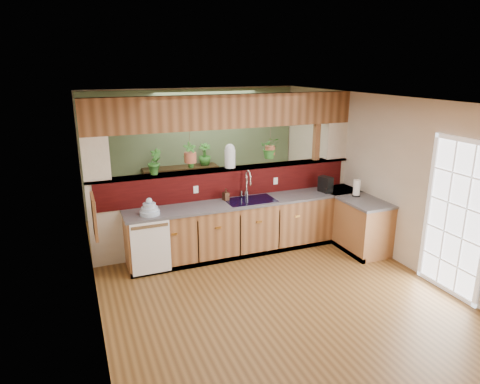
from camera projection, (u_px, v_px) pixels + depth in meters
name	position (u px, v px, depth m)	size (l,w,h in m)	color
ground	(260.00, 278.00, 6.39)	(4.60, 7.00, 0.01)	brown
ceiling	(263.00, 101.00, 5.64)	(4.60, 7.00, 0.01)	brown
wall_back	(193.00, 150.00, 9.13)	(4.60, 0.02, 2.60)	beige
wall_front	(476.00, 334.00, 2.90)	(4.60, 0.02, 2.60)	beige
wall_left	(90.00, 215.00, 5.19)	(0.02, 7.00, 2.60)	beige
wall_right	(392.00, 179.00, 6.83)	(0.02, 7.00, 2.60)	beige
pass_through_partition	(230.00, 179.00, 7.25)	(4.60, 0.21, 2.60)	beige
pass_through_ledge	(228.00, 169.00, 7.19)	(4.60, 0.21, 0.04)	brown
header_beam	(228.00, 112.00, 6.92)	(4.60, 0.15, 0.55)	brown
sage_backwall	(193.00, 150.00, 9.11)	(4.55, 0.02, 2.55)	#576D4B
countertop	(284.00, 223.00, 7.33)	(4.14, 1.52, 0.90)	brown
dishwasher	(151.00, 248.00, 6.32)	(0.58, 0.03, 0.82)	white
navy_sink	(250.00, 205.00, 7.11)	(0.82, 0.50, 0.18)	black
french_door	(455.00, 220.00, 5.74)	(0.06, 1.02, 2.16)	white
framed_print	(94.00, 216.00, 4.42)	(0.04, 0.35, 0.45)	brown
faucet	(247.00, 183.00, 7.15)	(0.21, 0.21, 0.48)	#B7B7B2
dish_stack	(150.00, 209.00, 6.38)	(0.30, 0.30, 0.26)	#AAC0DC
soap_dispenser	(226.00, 194.00, 7.05)	(0.09, 0.09, 0.20)	#392114
coffee_maker	(326.00, 185.00, 7.50)	(0.15, 0.25, 0.28)	black
paper_towel	(357.00, 188.00, 7.27)	(0.14, 0.14, 0.30)	black
glass_jar	(230.00, 156.00, 7.14)	(0.18, 0.18, 0.41)	silver
ledge_plant_left	(155.00, 162.00, 6.69)	(0.22, 0.18, 0.40)	#2C6A24
hanging_plant_a	(190.00, 147.00, 6.84)	(0.23, 0.20, 0.55)	brown
hanging_plant_b	(270.00, 139.00, 7.34)	(0.42, 0.40, 0.49)	brown
shelving_console	(181.00, 191.00, 9.01)	(1.55, 0.41, 1.04)	black
shelf_plant_a	(156.00, 159.00, 8.62)	(0.22, 0.15, 0.42)	#2C6A24
shelf_plant_b	(205.00, 154.00, 8.98)	(0.26, 0.26, 0.46)	#2C6A24
floor_plant	(233.00, 204.00, 8.62)	(0.64, 0.55, 0.71)	#2C6A24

